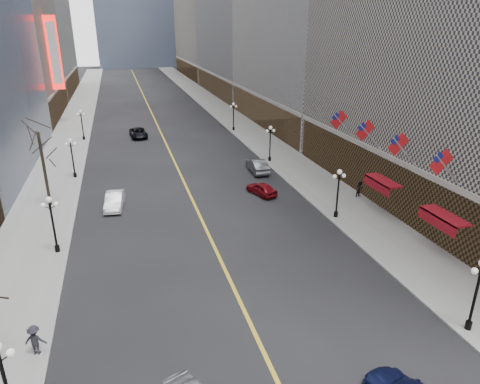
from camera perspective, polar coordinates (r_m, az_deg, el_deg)
sidewalk_east at (r=76.19m, az=-0.03°, el=8.97°), size 6.00×230.00×0.15m
sidewalk_west at (r=73.89m, az=-21.60°, el=7.09°), size 6.00×230.00×0.15m
lane_line at (r=83.50m, az=-11.37°, el=9.60°), size 0.25×200.00×0.02m
streetlamp_east_0 at (r=27.35m, az=29.08°, el=-11.10°), size 1.26×0.44×4.52m
streetlamp_east_1 at (r=38.79m, az=12.96°, el=0.48°), size 1.26×0.44×4.52m
streetlamp_east_2 at (r=54.48m, az=4.04°, el=6.97°), size 1.26×0.44×4.52m
streetlamp_east_3 at (r=71.27m, az=-0.88°, el=10.42°), size 1.26×0.44×4.52m
streetlamp_west_0 at (r=21.38m, az=-28.95°, el=-20.80°), size 1.26×0.44×4.52m
streetlamp_west_1 at (r=34.84m, az=-23.76°, el=-3.30°), size 1.26×0.44×4.52m
streetlamp_west_2 at (r=51.74m, az=-21.50°, el=4.75°), size 1.26×0.44×4.52m
streetlamp_west_3 at (r=69.20m, az=-20.35°, el=8.79°), size 1.26×0.44×4.52m
flag_2 at (r=33.20m, az=25.46°, el=3.39°), size 2.87×0.12×2.87m
flag_3 at (r=36.93m, az=20.54°, el=5.76°), size 2.87×0.12×2.87m
flag_4 at (r=40.93m, az=16.52°, el=7.66°), size 2.87×0.12×2.87m
flag_5 at (r=45.13m, az=13.21°, el=9.18°), size 2.87×0.12×2.87m
awning_b at (r=35.08m, az=25.38°, el=-3.08°), size 1.40×4.00×0.93m
awning_c at (r=40.91m, az=18.30°, el=1.28°), size 1.40×4.00×0.93m
theatre_marquee at (r=82.34m, az=-23.54°, el=16.61°), size 2.00×0.55×12.00m
tree_west_far at (r=43.48m, az=-25.13°, el=5.85°), size 3.60×3.60×7.92m
car_nb_mid at (r=42.60m, az=-16.41°, el=-1.11°), size 2.02×4.56×1.45m
car_nb_far at (r=69.18m, az=-13.38°, el=7.67°), size 2.76×5.32×1.43m
car_sb_mid at (r=44.12m, az=2.90°, el=0.45°), size 2.73×4.13×1.31m
car_sb_far at (r=50.97m, az=2.34°, el=3.54°), size 1.84×4.93×1.61m
ped_east_walk at (r=44.70m, az=15.71°, el=0.41°), size 0.92×0.67×1.70m
ped_west_walk at (r=25.94m, az=-25.66°, el=-17.36°), size 1.18×0.70×1.72m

